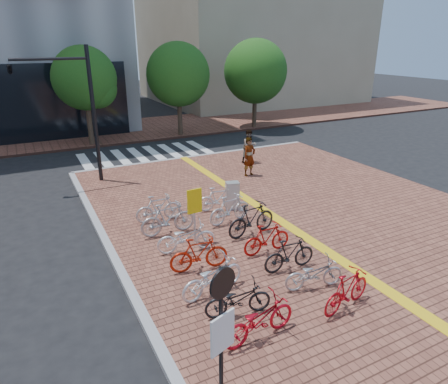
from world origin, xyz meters
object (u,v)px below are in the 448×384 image
bike_5 (168,219)px  bike_6 (159,208)px  pedestrian_b (249,146)px  notice_sign (222,324)px  bike_8 (314,274)px  bike_1 (238,299)px  bike_12 (230,209)px  bike_4 (186,237)px  bike_11 (252,219)px  bike_10 (267,238)px  bike_9 (290,254)px  bike_7 (347,290)px  bike_2 (212,277)px  pedestrian_a (249,157)px  bike_3 (199,254)px  bike_13 (218,199)px  utility_box (232,195)px  yellow_sign (195,206)px  traffic_light_pole (57,92)px

bike_5 → bike_6: size_ratio=1.12×
pedestrian_b → notice_sign: notice_sign is taller
bike_8 → notice_sign: 4.64m
bike_1 → bike_12: bearing=-14.0°
bike_4 → bike_11: bike_11 is taller
bike_10 → bike_6: bearing=30.7°
bike_8 → bike_9: bike_9 is taller
bike_4 → bike_7: (2.39, -4.42, 0.03)m
bike_11 → bike_12: 1.18m
bike_1 → bike_4: size_ratio=0.89×
bike_6 → bike_2: bearing=179.8°
bike_7 → pedestrian_a: pedestrian_a is taller
pedestrian_a → bike_9: bearing=-124.0°
bike_1 → bike_12: (2.27, 4.65, 0.10)m
bike_3 → bike_7: bearing=-134.5°
bike_11 → bike_1: bearing=136.8°
bike_4 → bike_9: bearing=-127.1°
bike_9 → pedestrian_b: (4.49, 9.80, 0.40)m
pedestrian_a → bike_10: bearing=-127.5°
bike_13 → utility_box: bearing=-89.8°
bike_4 → yellow_sign: yellow_sign is taller
bike_10 → pedestrian_a: bearing=-26.5°
bike_9 → traffic_light_pole: size_ratio=0.27×
bike_2 → pedestrian_b: (6.94, 9.84, 0.40)m
bike_4 → traffic_light_pole: size_ratio=0.30×
bike_4 → bike_8: size_ratio=1.11×
bike_5 → pedestrian_b: size_ratio=1.06×
bike_13 → traffic_light_pole: bearing=49.8°
bike_1 → bike_5: (-0.02, 4.80, 0.14)m
bike_3 → yellow_sign: 1.85m
pedestrian_b → bike_6: bearing=-150.1°
bike_8 → utility_box: bearing=5.5°
traffic_light_pole → bike_3: bearing=-76.2°
bike_7 → bike_12: 5.65m
bike_6 → bike_8: size_ratio=1.02×
bike_1 → traffic_light_pole: (-2.30, 11.58, 3.72)m
bike_8 → yellow_sign: (-1.75, 3.80, 0.85)m
bike_3 → bike_11: size_ratio=0.90×
bike_9 → yellow_sign: 3.34m
bike_6 → bike_3: bearing=-178.6°
bike_3 → utility_box: size_ratio=1.56×
pedestrian_b → yellow_sign: yellow_sign is taller
bike_7 → bike_11: bearing=-11.6°
bike_9 → pedestrian_a: 8.59m
bike_2 → bike_12: (2.43, 3.60, 0.04)m
pedestrian_b → pedestrian_a: bearing=-127.2°
pedestrian_a → bike_1: bearing=-133.1°
bike_7 → bike_5: bearing=11.7°
bike_7 → pedestrian_a: 10.48m
bike_2 → bike_6: 4.90m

